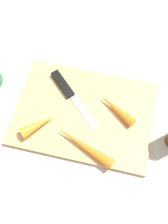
% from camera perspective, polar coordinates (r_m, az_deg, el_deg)
% --- Properties ---
extents(ground_plane, '(1.40, 1.40, 0.00)m').
position_cam_1_polar(ground_plane, '(0.69, 0.00, -0.41)').
color(ground_plane, '#ADA8A0').
extents(cutting_board, '(0.36, 0.26, 0.01)m').
position_cam_1_polar(cutting_board, '(0.69, 0.00, -0.21)').
color(cutting_board, tan).
rests_on(cutting_board, ground_plane).
extents(knife, '(0.16, 0.15, 0.01)m').
position_cam_1_polar(knife, '(0.71, -4.19, 5.34)').
color(knife, '#B7B7BC').
rests_on(knife, cutting_board).
extents(carrot_longest, '(0.16, 0.08, 0.03)m').
position_cam_1_polar(carrot_longest, '(0.64, -0.02, -7.46)').
color(carrot_longest, orange).
rests_on(carrot_longest, cutting_board).
extents(carrot_shortest, '(0.09, 0.09, 0.03)m').
position_cam_1_polar(carrot_shortest, '(0.66, -10.04, -2.81)').
color(carrot_shortest, orange).
rests_on(carrot_shortest, cutting_board).
extents(carrot_medium, '(0.11, 0.08, 0.03)m').
position_cam_1_polar(carrot_medium, '(0.68, 7.13, 0.66)').
color(carrot_medium, orange).
rests_on(carrot_medium, cutting_board).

